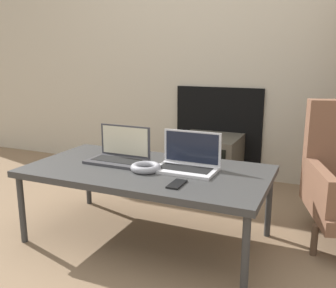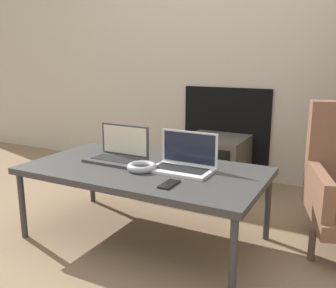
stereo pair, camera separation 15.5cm
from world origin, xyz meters
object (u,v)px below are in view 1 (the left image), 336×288
object	(u,v)px
laptop_right	(188,162)
headphones	(146,167)
laptop_left	(120,154)
tv	(209,160)
phone	(177,184)

from	to	relation	value
laptop_right	headphones	world-z (taller)	laptop_right
laptop_left	tv	xyz separation A→B (m)	(0.24, 1.04, -0.28)
headphones	phone	distance (m)	0.29
laptop_left	headphones	xyz separation A→B (m)	(0.24, -0.12, -0.03)
phone	tv	distance (m)	1.35
headphones	tv	world-z (taller)	headphones
laptop_left	laptop_right	distance (m)	0.44
laptop_left	laptop_right	world-z (taller)	same
headphones	laptop_left	bearing A→B (deg)	153.48
tv	headphones	bearing A→B (deg)	-90.38
laptop_right	tv	distance (m)	1.09
laptop_left	headphones	size ratio (longest dim) A/B	2.05
laptop_left	phone	bearing A→B (deg)	-27.89
laptop_left	headphones	world-z (taller)	laptop_left
laptop_right	laptop_left	bearing A→B (deg)	-179.43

